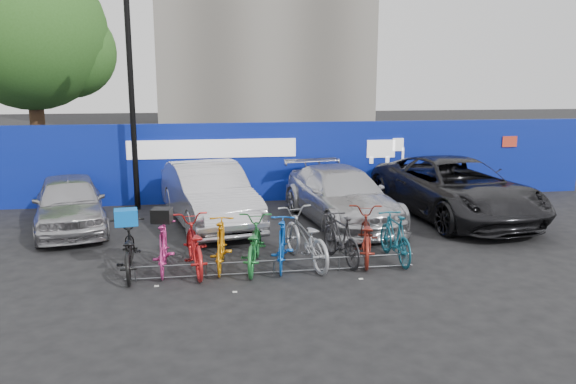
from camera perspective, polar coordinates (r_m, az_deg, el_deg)
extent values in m
plane|color=black|center=(11.54, -1.83, -7.36)|extent=(100.00, 100.00, 0.00)
cube|color=#0A1E92|center=(17.08, -4.26, 3.02)|extent=(22.00, 0.15, 2.40)
cube|color=white|center=(16.87, -7.66, 4.38)|extent=(5.00, 0.02, 0.55)
cube|color=white|center=(17.75, 9.43, 4.36)|extent=(1.20, 0.02, 0.90)
cube|color=red|center=(19.49, 21.60, 4.79)|extent=(0.50, 0.02, 0.35)
cylinder|color=#382314|center=(21.68, -24.06, 6.01)|extent=(0.50, 0.50, 4.00)
sphere|color=#2B5B1C|center=(21.66, -24.78, 14.45)|extent=(5.20, 5.20, 5.20)
sphere|color=#2B5B1C|center=(21.63, -21.29, 13.13)|extent=(3.20, 3.20, 3.20)
cylinder|color=black|center=(16.37, -15.56, 8.59)|extent=(0.16, 0.16, 6.00)
cylinder|color=#595B60|center=(10.89, -1.46, -6.98)|extent=(5.60, 0.03, 0.03)
cylinder|color=#595B60|center=(10.96, -1.45, -8.12)|extent=(5.60, 0.03, 0.03)
cylinder|color=#595B60|center=(10.94, -15.23, -8.09)|extent=(0.03, 0.03, 0.28)
cylinder|color=#595B60|center=(10.86, -8.34, -7.94)|extent=(0.03, 0.03, 0.28)
cylinder|color=#595B60|center=(10.93, -1.46, -7.68)|extent=(0.03, 0.03, 0.28)
cylinder|color=#595B60|center=(11.16, 5.23, -7.32)|extent=(0.03, 0.03, 0.28)
cylinder|color=#595B60|center=(11.53, 11.56, -6.88)|extent=(0.03, 0.03, 0.28)
imported|color=#A6A6AA|center=(14.90, -21.31, -1.03)|extent=(2.52, 4.33, 1.38)
imported|color=silver|center=(14.51, -8.08, -0.26)|extent=(2.70, 5.04, 1.58)
imported|color=silver|center=(14.73, 5.42, -0.36)|extent=(2.70, 5.10, 1.41)
imported|color=black|center=(15.76, 16.59, 0.36)|extent=(3.32, 6.05, 1.61)
imported|color=black|center=(11.24, -15.95, -5.69)|extent=(0.84, 1.94, 0.99)
imported|color=#C72E7C|center=(11.27, -12.55, -5.45)|extent=(0.48, 1.66, 0.99)
imported|color=red|center=(11.19, -9.55, -5.32)|extent=(0.95, 2.07, 1.05)
imported|color=orange|center=(11.23, -6.82, -5.25)|extent=(0.65, 1.74, 1.02)
imported|color=#1F7330|center=(11.20, -3.54, -5.27)|extent=(1.00, 2.00, 1.00)
imported|color=#0F4FB9|center=(11.22, -0.60, -5.18)|extent=(0.78, 1.75, 1.02)
imported|color=#9A9BA0|center=(11.40, 1.75, -4.69)|extent=(1.20, 2.21, 1.10)
imported|color=#242326|center=(11.57, 5.40, -4.71)|extent=(0.81, 1.76, 1.02)
imported|color=maroon|center=(11.79, 7.88, -4.37)|extent=(1.19, 2.12, 1.05)
imported|color=#135368|center=(11.81, 10.83, -4.52)|extent=(0.54, 1.72, 1.02)
cube|color=blue|center=(11.07, -16.13, -2.48)|extent=(0.47, 0.38, 0.30)
cube|color=black|center=(11.11, -12.70, -2.33)|extent=(0.42, 0.39, 0.27)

